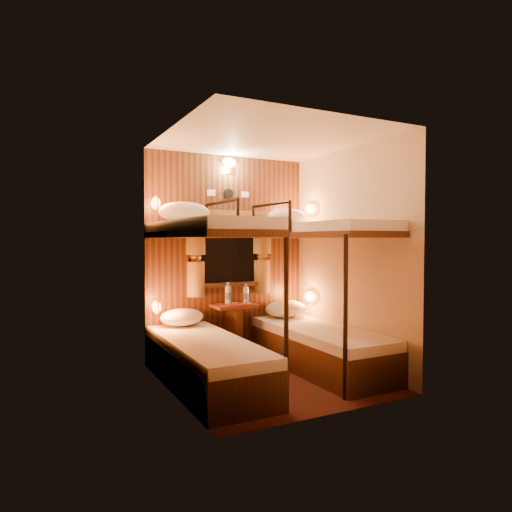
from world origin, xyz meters
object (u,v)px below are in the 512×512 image
bunk_left (206,328)px  table (234,324)px  bottle_right (246,295)px  bottle_left (228,295)px  bunk_right (319,318)px

bunk_left → table: size_ratio=2.90×
bunk_left → bottle_right: 1.11m
bunk_left → bottle_left: bunk_left is taller
table → bottle_left: 0.35m
bunk_left → table: 1.02m
bunk_left → bottle_left: 1.00m
bottle_right → bunk_right: bearing=-55.9°
bottle_right → bottle_left: bearing=169.9°
bunk_left → bunk_right: (1.30, 0.00, 0.00)m
table → bottle_left: size_ratio=2.56×
table → bottle_left: (-0.07, 0.01, 0.35)m
table → bottle_right: (0.14, -0.03, 0.33)m
bunk_right → bottle_right: (-0.51, 0.75, 0.19)m
bunk_right → bottle_left: size_ratio=7.44×
bottle_left → bunk_left: bearing=-125.9°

